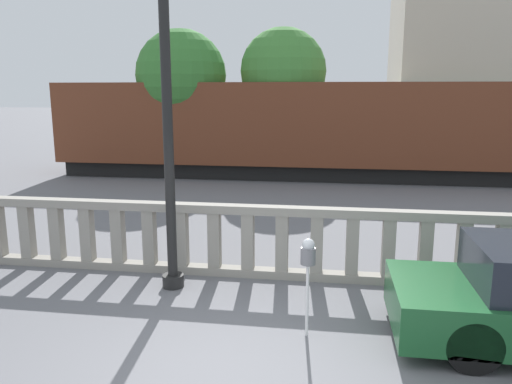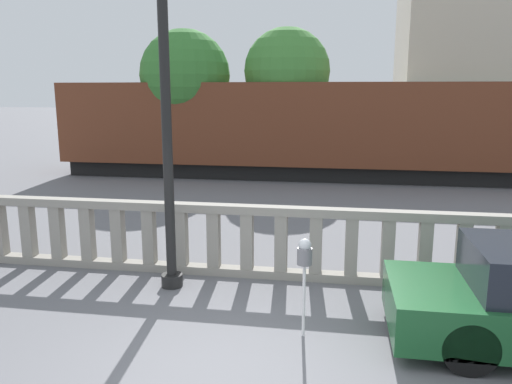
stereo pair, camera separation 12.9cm
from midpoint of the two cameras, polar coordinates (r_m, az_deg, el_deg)
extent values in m
plane|color=slate|center=(5.84, -3.18, -20.57)|extent=(160.00, 160.00, 0.00)
cube|color=gray|center=(8.55, 1.34, -9.22)|extent=(15.50, 0.24, 0.14)
cube|color=gray|center=(8.22, 1.38, -2.10)|extent=(15.50, 0.24, 0.14)
cube|color=gray|center=(10.23, -26.92, -3.79)|extent=(0.20, 0.20, 0.95)
cube|color=gray|center=(9.90, -24.23, -4.02)|extent=(0.20, 0.20, 0.95)
cube|color=gray|center=(9.60, -21.36, -4.26)|extent=(0.20, 0.20, 0.95)
cube|color=gray|center=(9.32, -18.31, -4.50)|extent=(0.20, 0.20, 0.95)
cube|color=gray|center=(9.08, -15.08, -4.75)|extent=(0.20, 0.20, 0.95)
cube|color=gray|center=(8.86, -11.68, -4.98)|extent=(0.20, 0.20, 0.95)
cube|color=gray|center=(8.67, -8.12, -5.21)|extent=(0.20, 0.20, 0.95)
cube|color=gray|center=(8.52, -4.41, -5.43)|extent=(0.20, 0.20, 0.95)
cube|color=gray|center=(8.41, -0.59, -5.63)|extent=(0.20, 0.20, 0.95)
cube|color=gray|center=(8.34, 3.33, -5.81)|extent=(0.20, 0.20, 0.95)
cube|color=gray|center=(8.30, 7.29, -5.97)|extent=(0.20, 0.20, 0.95)
cube|color=gray|center=(8.30, 11.28, -6.10)|extent=(0.20, 0.20, 0.95)
cube|color=gray|center=(8.35, 15.25, -6.19)|extent=(0.20, 0.20, 0.95)
cube|color=gray|center=(8.43, 19.15, -6.26)|extent=(0.20, 0.20, 0.95)
cube|color=gray|center=(8.55, 22.97, -6.30)|extent=(0.20, 0.20, 0.95)
cube|color=gray|center=(8.70, 26.66, -6.31)|extent=(0.20, 0.20, 0.95)
cylinder|color=black|center=(8.25, -9.11, -9.92)|extent=(0.34, 0.34, 0.20)
cylinder|color=black|center=(7.69, -9.81, 10.43)|extent=(0.16, 0.16, 5.54)
cylinder|color=silver|center=(6.51, 6.06, -12.23)|extent=(0.04, 0.04, 0.97)
cylinder|color=slate|center=(6.30, 6.17, -7.31)|extent=(0.19, 0.19, 0.21)
sphere|color=#B2B7BC|center=(6.25, 6.20, -6.04)|extent=(0.16, 0.16, 0.16)
cylinder|color=black|center=(6.25, 23.80, -15.99)|extent=(0.63, 0.18, 0.63)
cylinder|color=black|center=(7.56, 21.04, -10.91)|extent=(0.63, 0.18, 0.63)
cube|color=black|center=(18.26, 12.96, 2.37)|extent=(21.70, 2.26, 0.55)
cube|color=brown|center=(18.08, 13.20, 7.63)|extent=(22.15, 2.82, 2.81)
cube|color=black|center=(30.70, 12.42, 6.02)|extent=(27.95, 2.46, 0.55)
cube|color=gray|center=(30.59, 12.56, 9.34)|extent=(28.52, 3.07, 3.01)
cube|color=beige|center=(36.21, 27.20, 16.83)|extent=(13.02, 7.80, 14.37)
cylinder|color=#4C3823|center=(18.77, -7.72, 5.67)|extent=(0.43, 0.43, 2.41)
sphere|color=#387A33|center=(18.68, -7.92, 13.09)|extent=(3.26, 3.26, 3.26)
cylinder|color=#4C3823|center=(18.36, 3.66, 5.95)|extent=(0.41, 0.41, 2.62)
sphere|color=#428438|center=(18.29, 3.77, 13.63)|extent=(3.05, 3.05, 3.05)
camera|label=1|loc=(0.06, -89.60, 0.08)|focal=35.00mm
camera|label=2|loc=(0.06, 90.40, -0.08)|focal=35.00mm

